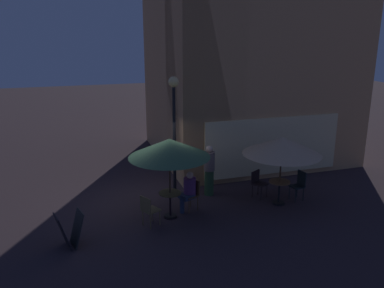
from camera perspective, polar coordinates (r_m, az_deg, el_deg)
ground_plane at (r=12.73m, az=-6.55°, el=-8.74°), size 60.00×60.00×0.00m
cafe_building at (r=15.79m, az=5.63°, el=14.79°), size 7.56×6.74×10.00m
street_lamp_near_corner at (r=12.56m, az=-2.60°, el=4.49°), size 0.33×0.33×3.94m
menu_sandwich_board at (r=10.68m, az=-17.14°, el=-11.70°), size 0.76×0.70×0.91m
cafe_table_0 at (r=12.86m, az=12.41°, el=-6.21°), size 0.66×0.66×0.76m
cafe_table_1 at (r=11.71m, az=-3.15°, el=-8.06°), size 0.65×0.65×0.78m
patio_umbrella_0 at (r=12.41m, az=12.79°, el=-0.25°), size 2.41×2.41×2.19m
patio_umbrella_1 at (r=11.15m, az=-3.27°, el=-0.60°), size 2.33×2.33×2.39m
cafe_chair_0 at (r=13.30m, az=15.15°, el=-5.43°), size 0.43×0.43×0.96m
cafe_chair_1 at (r=13.24m, az=9.42°, el=-5.30°), size 0.58×0.58×0.88m
cafe_chair_2 at (r=12.16m, az=0.03°, el=-6.88°), size 0.56×0.56×0.95m
cafe_chair_3 at (r=11.22m, az=-6.27°, el=-9.16°), size 0.57×0.57×0.91m
patron_seated_0 at (r=12.03m, az=-0.50°, el=-6.47°), size 0.55×0.48×1.24m
patron_standing_1 at (r=13.13m, az=2.48°, el=-3.80°), size 0.36×0.36×1.71m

